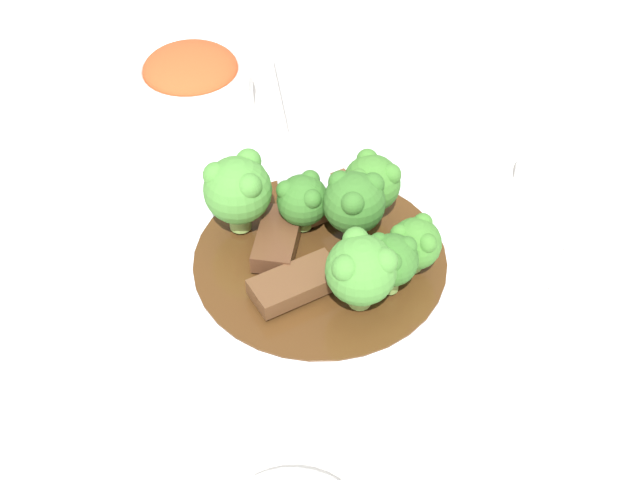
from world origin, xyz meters
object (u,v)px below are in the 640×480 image
broccoli_floret_4 (372,182)px  broccoli_floret_6 (239,187)px  broccoli_floret_0 (303,199)px  broccoli_floret_5 (392,259)px  broccoli_floret_1 (361,269)px  broccoli_floret_2 (354,202)px  sauce_dish (555,175)px  serving_spoon (301,165)px  beef_strip_1 (297,284)px  beef_strip_0 (278,239)px  side_bowl_kimchi (192,83)px  broccoli_floret_3 (416,243)px  main_plate (320,264)px  beef_strip_2 (325,198)px

broccoli_floret_4 → broccoli_floret_6: size_ratio=0.85×
broccoli_floret_0 → broccoli_floret_5: broccoli_floret_5 is taller
broccoli_floret_1 → broccoli_floret_2: bearing=29.2°
sauce_dish → broccoli_floret_0: bearing=136.3°
broccoli_floret_0 → serving_spoon: (0.05, 0.03, -0.02)m
beef_strip_1 → serving_spoon: (0.11, 0.05, 0.00)m
beef_strip_0 → side_bowl_kimchi: 0.20m
broccoli_floret_3 → broccoli_floret_4: (0.04, 0.05, 0.01)m
broccoli_floret_6 → broccoli_floret_5: bearing=-94.2°
broccoli_floret_2 → sauce_dish: bearing=-37.3°
side_bowl_kimchi → broccoli_floret_1: bearing=-123.5°
beef_strip_0 → broccoli_floret_6: size_ratio=1.05×
broccoli_floret_3 → side_bowl_kimchi: bearing=66.9°
broccoli_floret_5 → sauce_dish: size_ratio=0.74×
broccoli_floret_3 → main_plate: bearing=106.1°
broccoli_floret_4 → broccoli_floret_5: (-0.06, -0.04, -0.00)m
beef_strip_2 → broccoli_floret_2: 0.05m
serving_spoon → sauce_dish: bearing=-60.5°
broccoli_floret_1 → broccoli_floret_0: bearing=54.8°
beef_strip_2 → broccoli_floret_4: (0.00, -0.03, 0.03)m
beef_strip_0 → broccoli_floret_0: (0.03, -0.01, 0.02)m
broccoli_floret_6 → side_bowl_kimchi: size_ratio=0.58×
side_bowl_kimchi → sauce_dish: side_bowl_kimchi is taller
broccoli_floret_3 → beef_strip_0: bearing=104.1°
broccoli_floret_6 → side_bowl_kimchi: (0.12, 0.12, -0.03)m
sauce_dish → broccoli_floret_1: bearing=158.5°
broccoli_floret_4 → sauce_dish: 0.17m
main_plate → serving_spoon: size_ratio=1.56×
broccoli_floret_3 → sauce_dish: 0.17m
beef_strip_0 → broccoli_floret_1: bearing=-106.3°
broccoli_floret_3 → side_bowl_kimchi: broccoli_floret_3 is taller
broccoli_floret_0 → beef_strip_1: bearing=-156.5°
beef_strip_0 → broccoli_floret_6: (0.01, 0.03, 0.03)m
broccoli_floret_0 → broccoli_floret_2: (0.01, -0.04, 0.01)m
broccoli_floret_0 → broccoli_floret_2: 0.04m
beef_strip_2 → side_bowl_kimchi: bearing=65.6°
beef_strip_1 → sauce_dish: bearing=-30.1°
beef_strip_0 → beef_strip_1: 0.04m
broccoli_floret_4 → side_bowl_kimchi: bearing=70.7°
main_plate → sauce_dish: main_plate is taller
beef_strip_0 → beef_strip_2: size_ratio=0.95×
broccoli_floret_1 → sauce_dish: (0.20, -0.08, -0.04)m
beef_strip_1 → broccoli_floret_4: bearing=-8.3°
broccoli_floret_4 → broccoli_floret_5: 0.07m
broccoli_floret_1 → broccoli_floret_6: bearing=74.9°
beef_strip_0 → broccoli_floret_5: size_ratio=1.35×
broccoli_floret_1 → sauce_dish: broccoli_floret_1 is taller
beef_strip_0 → broccoli_floret_4: 0.08m
beef_strip_2 → broccoli_floret_3: bearing=-110.4°
broccoli_floret_3 → broccoli_floret_2: bearing=78.5°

